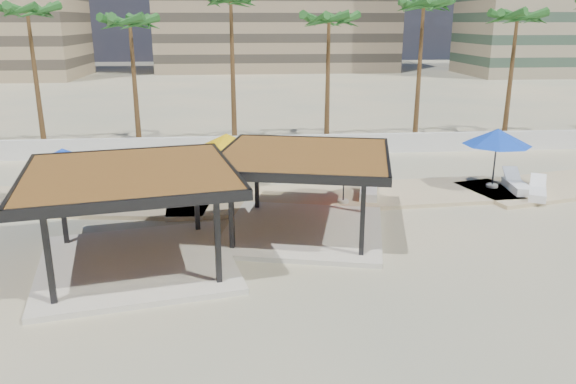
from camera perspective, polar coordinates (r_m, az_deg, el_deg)
name	(u,v)px	position (r m, az deg, el deg)	size (l,w,h in m)	color
ground	(324,261)	(19.26, 3.68, -7.06)	(200.00, 200.00, 0.00)	#CFB789
promenade	(341,193)	(26.65, 5.41, -0.05)	(44.45, 7.97, 0.24)	#C6B284
boundary_wall	(284,145)	(34.26, -0.41, 4.79)	(56.00, 0.30, 1.20)	silver
pavilion_central	(304,186)	(21.14, 1.60, 0.65)	(7.52, 7.52, 3.17)	beige
pavilion_west	(133,210)	(18.88, -15.51, -1.73)	(7.69, 7.69, 3.31)	beige
umbrella_b	(226,141)	(26.81, -6.28, 5.16)	(3.70, 3.70, 2.57)	beige
umbrella_c	(345,154)	(24.24, 5.77, 3.85)	(3.01, 3.01, 2.54)	beige
umbrella_d	(497,137)	(28.19, 20.50, 5.24)	(4.08, 4.08, 2.84)	beige
umbrella_f	(63,157)	(24.82, -21.88, 3.28)	(3.52, 3.52, 2.67)	beige
lounger_a	(204,193)	(25.68, -8.50, -0.11)	(1.25, 2.16, 0.78)	white
lounger_b	(369,191)	(25.96, 8.20, 0.14)	(1.29, 2.42, 0.87)	white
lounger_c	(517,186)	(28.59, 22.21, 0.61)	(1.02, 2.39, 0.88)	white
lounger_d	(537,192)	(27.87, 24.00, -0.03)	(1.65, 2.26, 0.83)	white
palm_b	(28,16)	(38.06, -24.92, 15.90)	(3.00, 3.00, 9.27)	brown
palm_c	(130,27)	(36.00, -15.74, 15.85)	(3.00, 3.00, 8.62)	brown
palm_d	(231,6)	(36.27, -5.82, 18.30)	(3.00, 3.00, 9.92)	brown
palm_e	(329,24)	(36.24, 4.17, 16.62)	(3.00, 3.00, 8.76)	brown
palm_f	(423,10)	(37.86, 13.58, 17.49)	(3.00, 3.00, 9.65)	brown
palm_g	(517,22)	(39.78, 22.24, 15.72)	(3.00, 3.00, 8.93)	brown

